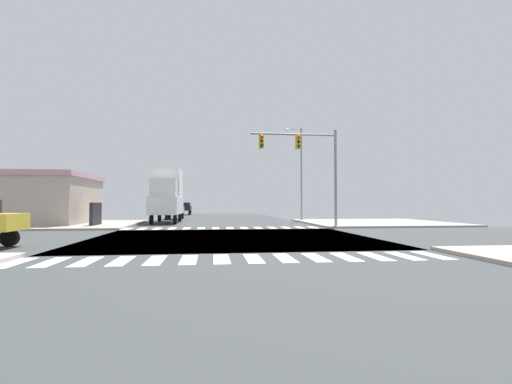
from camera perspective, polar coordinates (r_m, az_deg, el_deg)
ground at (r=19.04m, az=-3.66°, el=-7.05°), size 90.00×90.00×0.05m
sidewalk_corner_ne at (r=34.02m, az=17.60°, el=-4.48°), size 12.00×12.00×0.14m
sidewalk_corner_nw at (r=33.19m, az=-28.04°, el=-4.43°), size 12.00×12.00×0.14m
crosswalk_near at (r=11.78m, az=-2.84°, el=-10.18°), size 13.50×2.00×0.01m
crosswalk_far at (r=26.30m, az=-5.11°, el=-5.53°), size 13.50×2.00×0.01m
traffic_signal_mast at (r=26.83m, az=7.39°, el=5.65°), size 6.24×0.55×7.05m
street_lamp at (r=36.50m, az=6.63°, el=3.96°), size 1.78×0.32×9.11m
bank_building at (r=35.57m, az=-33.57°, el=-0.92°), size 13.80×8.48×4.13m
sedan_farside_1 at (r=41.49m, az=-12.35°, el=-2.58°), size 1.80×4.30×1.88m
box_truck_crossing_2 at (r=34.41m, az=-13.45°, el=-0.33°), size 2.40×7.20×4.85m
sedan_queued_2 at (r=57.76m, az=-10.81°, el=-2.35°), size 1.80×4.30×1.88m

